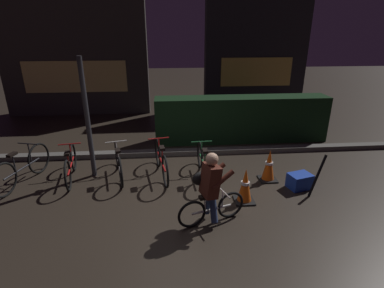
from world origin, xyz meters
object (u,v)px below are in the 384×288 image
(parked_bike_right_mid, at_px, (203,162))
(cyclist, at_px, (210,188))
(parked_bike_left_mid, at_px, (71,165))
(parked_bike_center_right, at_px, (161,161))
(parked_bike_leftmost, at_px, (22,168))
(closed_umbrella, at_px, (317,176))
(street_post, at_px, (87,120))
(blue_crate, at_px, (300,181))
(parked_bike_center_left, at_px, (119,162))
(traffic_cone_near, at_px, (245,186))
(traffic_cone_far, at_px, (269,166))

(parked_bike_right_mid, xyz_separation_m, cyclist, (-0.09, -1.63, 0.30))
(parked_bike_left_mid, distance_m, parked_bike_center_right, 1.90)
(parked_bike_leftmost, bearing_deg, closed_umbrella, -83.80)
(parked_bike_right_mid, height_order, cyclist, cyclist)
(street_post, relative_size, blue_crate, 5.73)
(parked_bike_left_mid, height_order, closed_umbrella, closed_umbrella)
(parked_bike_right_mid, bearing_deg, parked_bike_left_mid, 84.97)
(parked_bike_center_left, bearing_deg, parked_bike_left_mid, 78.89)
(street_post, height_order, traffic_cone_near, street_post)
(parked_bike_left_mid, xyz_separation_m, parked_bike_center_left, (0.99, 0.04, 0.00))
(parked_bike_left_mid, distance_m, cyclist, 3.23)
(closed_umbrella, bearing_deg, parked_bike_center_left, 133.09)
(street_post, xyz_separation_m, parked_bike_leftmost, (-1.35, -0.24, -0.91))
(parked_bike_right_mid, relative_size, closed_umbrella, 1.83)
(parked_bike_right_mid, relative_size, blue_crate, 3.53)
(parked_bike_center_right, relative_size, traffic_cone_far, 2.44)
(street_post, height_order, cyclist, street_post)
(parked_bike_leftmost, height_order, cyclist, cyclist)
(traffic_cone_far, bearing_deg, parked_bike_center_left, 172.38)
(parked_bike_right_mid, relative_size, traffic_cone_far, 2.27)
(street_post, height_order, parked_bike_center_left, street_post)
(parked_bike_left_mid, bearing_deg, parked_bike_center_left, -97.50)
(street_post, relative_size, parked_bike_right_mid, 1.63)
(parked_bike_center_left, height_order, closed_umbrella, closed_umbrella)
(parked_bike_center_left, bearing_deg, cyclist, -148.97)
(parked_bike_left_mid, bearing_deg, traffic_cone_near, -118.33)
(parked_bike_center_right, bearing_deg, parked_bike_left_mid, 80.36)
(parked_bike_center_left, height_order, parked_bike_center_right, parked_bike_center_right)
(street_post, xyz_separation_m, cyclist, (2.27, -1.86, -0.63))
(parked_bike_right_mid, xyz_separation_m, closed_umbrella, (2.07, -0.92, 0.06))
(parked_bike_center_left, xyz_separation_m, traffic_cone_far, (3.15, -0.42, -0.00))
(parked_bike_center_left, xyz_separation_m, closed_umbrella, (3.88, -1.05, 0.06))
(parked_bike_leftmost, bearing_deg, parked_bike_center_left, -70.52)
(parked_bike_center_right, height_order, blue_crate, parked_bike_center_right)
(traffic_cone_near, height_order, closed_umbrella, closed_umbrella)
(parked_bike_left_mid, distance_m, blue_crate, 4.73)
(parked_bike_left_mid, bearing_deg, blue_crate, -108.91)
(cyclist, bearing_deg, parked_bike_center_left, 116.22)
(traffic_cone_near, bearing_deg, closed_umbrella, 5.97)
(parked_bike_leftmost, height_order, parked_bike_left_mid, parked_bike_leftmost)
(parked_bike_center_right, bearing_deg, traffic_cone_far, -109.62)
(parked_bike_leftmost, relative_size, parked_bike_left_mid, 1.08)
(parked_bike_center_right, bearing_deg, closed_umbrella, -118.73)
(parked_bike_leftmost, distance_m, parked_bike_left_mid, 0.93)
(street_post, bearing_deg, parked_bike_center_right, -4.98)
(parked_bike_center_left, bearing_deg, closed_umbrella, -118.34)
(parked_bike_left_mid, distance_m, closed_umbrella, 4.98)
(parked_bike_center_left, bearing_deg, traffic_cone_far, -110.78)
(blue_crate, bearing_deg, street_post, 168.00)
(traffic_cone_far, distance_m, blue_crate, 0.67)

